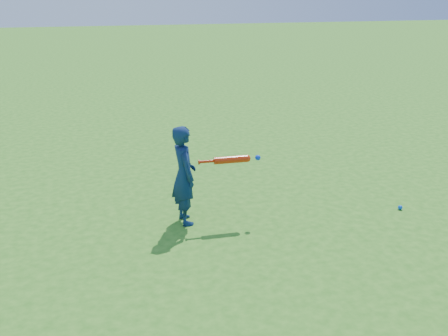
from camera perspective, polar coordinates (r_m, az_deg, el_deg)
name	(u,v)px	position (r m, az deg, el deg)	size (l,w,h in m)	color
ground	(185,220)	(6.36, -4.50, -5.91)	(80.00, 80.00, 0.00)	#2F771C
child	(184,175)	(6.08, -4.59, -0.84)	(0.45, 0.30, 1.24)	#10244C
ground_ball_blue	(400,207)	(7.01, 19.49, -4.27)	(0.06, 0.06, 0.06)	blue
bat_swing	(234,159)	(6.09, 1.10, 0.98)	(0.78, 0.11, 0.09)	red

